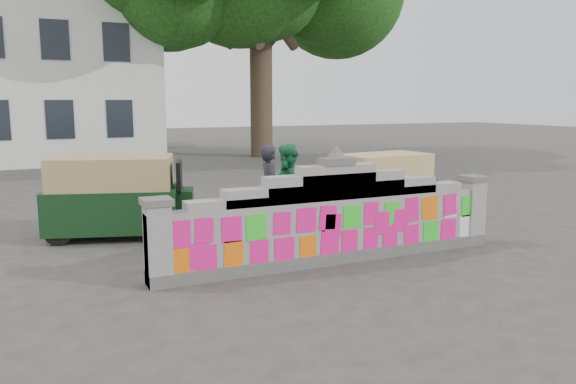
% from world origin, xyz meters
% --- Properties ---
extents(ground, '(100.00, 100.00, 0.00)m').
position_xyz_m(ground, '(0.00, 0.00, 0.00)').
color(ground, '#383533').
rests_on(ground, ground).
extents(parapet_wall, '(6.48, 0.44, 2.01)m').
position_xyz_m(parapet_wall, '(-0.00, -0.01, 0.75)').
color(parapet_wall, '#4C4C49').
rests_on(parapet_wall, ground).
extents(cyclist_bike, '(1.97, 0.94, 0.99)m').
position_xyz_m(cyclist_bike, '(-0.58, 1.48, 0.50)').
color(cyclist_bike, black).
rests_on(cyclist_bike, ground).
extents(cyclist_rider, '(0.49, 0.67, 1.68)m').
position_xyz_m(cyclist_rider, '(-0.58, 1.48, 0.84)').
color(cyclist_rider, black).
rests_on(cyclist_rider, ground).
extents(pedestrian, '(0.77, 0.96, 1.90)m').
position_xyz_m(pedestrian, '(0.05, 2.03, 0.95)').
color(pedestrian, '#227F4B').
rests_on(pedestrian, ground).
extents(rickshaw_left, '(3.05, 2.06, 1.64)m').
position_xyz_m(rickshaw_left, '(-3.10, 3.45, 0.85)').
color(rickshaw_left, black).
rests_on(rickshaw_left, ground).
extents(rickshaw_right, '(2.75, 1.50, 1.49)m').
position_xyz_m(rickshaw_right, '(3.04, 3.07, 0.77)').
color(rickshaw_right, black).
rests_on(rickshaw_right, ground).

